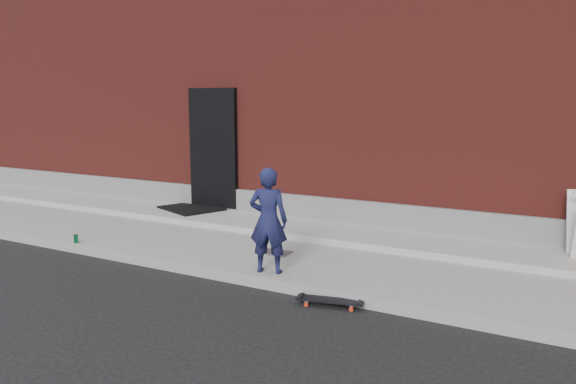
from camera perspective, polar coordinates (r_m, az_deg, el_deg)
The scene contains 9 objects.
ground at distance 7.20m, azimuth -4.73°, elevation -9.43°, with size 80.00×80.00×0.00m, color black.
sidewalk at distance 8.40m, azimuth 1.00°, elevation -6.08°, with size 20.00×3.00×0.15m, color slate.
apron at distance 9.15m, azimuth 3.67°, elevation -3.99°, with size 20.00×1.20×0.10m, color #999994.
building at distance 13.20m, azimuth 12.54°, elevation 9.98°, with size 20.00×8.10×5.00m.
child at distance 7.03m, azimuth -2.01°, elevation -2.90°, with size 0.49×0.32×1.34m, color #171940.
skateboard at distance 6.48m, azimuth 4.29°, elevation -10.95°, with size 0.77×0.35×0.08m.
soda_can at distance 9.18m, azimuth -20.72°, elevation -4.47°, with size 0.07×0.07×0.13m, color #1C8C4B.
doormat at distance 10.84m, azimuth -9.80°, elevation -1.64°, with size 1.10×0.89×0.03m, color black.
utility_plate at distance 8.07m, azimuth -1.45°, elevation -6.14°, with size 0.47×0.30×0.01m, color #5E5E63.
Camera 1 is at (3.82, -5.64, 2.33)m, focal length 35.00 mm.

